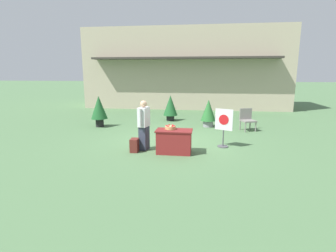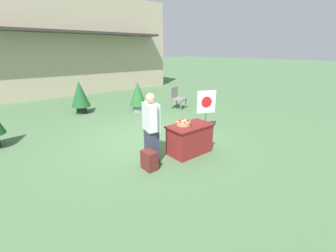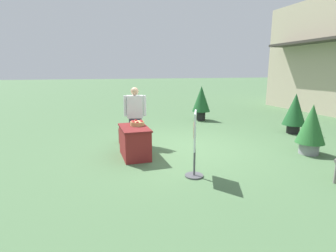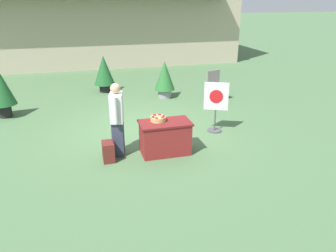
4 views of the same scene
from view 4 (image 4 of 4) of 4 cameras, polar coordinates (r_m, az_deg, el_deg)
The scene contains 11 objects.
ground_plane at distance 8.52m, azimuth -4.73°, elevation -0.81°, with size 120.00×120.00×0.00m, color #4C7047.
storefront_building at distance 17.74m, azimuth -12.04°, elevation 19.36°, with size 13.76×4.83×5.35m.
display_table at distance 7.16m, azimuth -0.51°, elevation -2.01°, with size 1.11×0.63×0.73m.
apple_basket at distance 7.06m, azimuth -1.71°, elevation 1.32°, with size 0.34×0.34×0.13m.
person_visitor at distance 7.03m, azimuth -8.85°, elevation 1.13°, with size 0.34×0.60×1.60m.
backpack at distance 7.00m, azimuth -10.35°, elevation -4.40°, with size 0.24×0.34×0.42m.
poster_board at distance 8.31m, azimuth 8.31°, elevation 3.64°, with size 0.56×0.36×1.28m.
patio_chair at distance 11.24m, azimuth 8.31°, elevation 7.37°, with size 0.70×0.70×0.94m.
potted_plant_far_right at distance 12.08m, azimuth -11.09°, elevation 9.30°, with size 0.73×0.73×1.31m.
potted_plant_far_left at distance 10.35m, azimuth -27.10°, elevation 5.82°, with size 0.74×0.74×1.42m.
potted_plant_near_right at distance 11.17m, azimuth -0.59°, elevation 8.42°, with size 0.68×0.68×1.25m.
Camera 4 is at (-1.41, -7.76, 3.24)m, focal length 35.00 mm.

